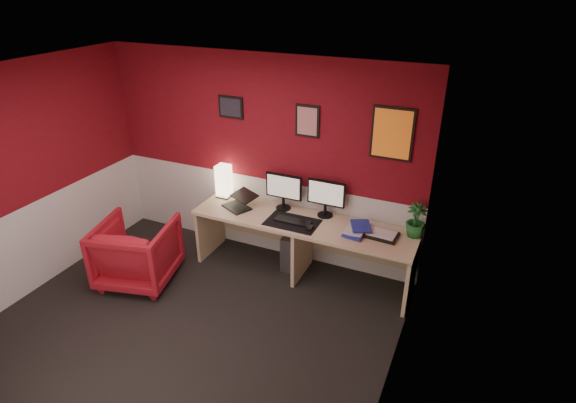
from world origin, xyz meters
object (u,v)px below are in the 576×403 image
object	(u,v)px
potted_plant	(416,220)
shoji_lamp	(224,182)
monitor_right	(326,193)
pc_tower	(294,248)
laptop	(236,200)
armchair	(137,252)
monitor_left	(283,186)
desk	(302,248)
zen_tray	(381,235)

from	to	relation	value
potted_plant	shoji_lamp	bearing A→B (deg)	179.75
monitor_right	pc_tower	xyz separation A→B (m)	(-0.36, -0.06, -0.80)
laptop	armchair	distance (m)	1.29
monitor_left	potted_plant	bearing A→B (deg)	-0.33
pc_tower	laptop	bearing A→B (deg)	-167.28
monitor_right	potted_plant	xyz separation A→B (m)	(1.03, -0.04, -0.10)
armchair	shoji_lamp	bearing A→B (deg)	-131.69
shoji_lamp	laptop	xyz separation A→B (m)	(0.30, -0.21, -0.09)
pc_tower	monitor_right	bearing A→B (deg)	7.49
monitor_right	laptop	bearing A→B (deg)	-166.64
laptop	monitor_right	bearing A→B (deg)	40.11
monitor_left	pc_tower	world-z (taller)	monitor_left
desk	monitor_left	world-z (taller)	monitor_left
monitor_left	shoji_lamp	bearing A→B (deg)	179.90
pc_tower	monitor_left	bearing A→B (deg)	167.03
monitor_right	monitor_left	bearing A→B (deg)	-176.41
zen_tray	laptop	bearing A→B (deg)	-178.25
zen_tray	pc_tower	world-z (taller)	zen_tray
shoji_lamp	monitor_right	size ratio (longest dim) A/B	0.69
laptop	monitor_right	size ratio (longest dim) A/B	0.57
laptop	potted_plant	xyz separation A→B (m)	(2.07, 0.20, 0.08)
monitor_left	armchair	world-z (taller)	monitor_left
potted_plant	armchair	bearing A→B (deg)	-160.27
desk	zen_tray	distance (m)	0.98
zen_tray	armchair	xyz separation A→B (m)	(-2.60, -0.90, -0.37)
desk	armchair	size ratio (longest dim) A/B	3.13
monitor_left	zen_tray	bearing A→B (deg)	-7.43
shoji_lamp	armchair	distance (m)	1.32
desk	laptop	world-z (taller)	laptop
monitor_left	zen_tray	distance (m)	1.27
shoji_lamp	pc_tower	bearing A→B (deg)	-1.84
monitor_left	armchair	xyz separation A→B (m)	(-1.37, -1.06, -0.64)
monitor_right	pc_tower	world-z (taller)	monitor_right
pc_tower	shoji_lamp	bearing A→B (deg)	175.75
monitor_left	desk	bearing A→B (deg)	-30.40
monitor_left	potted_plant	distance (m)	1.55
shoji_lamp	laptop	distance (m)	0.38
shoji_lamp	laptop	bearing A→B (deg)	-35.98
desk	potted_plant	world-z (taller)	potted_plant
zen_tray	potted_plant	world-z (taller)	potted_plant
monitor_right	potted_plant	world-z (taller)	monitor_right
shoji_lamp	pc_tower	world-z (taller)	shoji_lamp
laptop	monitor_right	distance (m)	1.08
monitor_left	potted_plant	xyz separation A→B (m)	(1.55, -0.01, -0.10)
laptop	monitor_left	distance (m)	0.59
laptop	monitor_left	size ratio (longest dim) A/B	0.57
desk	monitor_left	size ratio (longest dim) A/B	4.48
shoji_lamp	armchair	size ratio (longest dim) A/B	0.48
shoji_lamp	monitor_left	distance (m)	0.82
pc_tower	armchair	size ratio (longest dim) A/B	0.54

